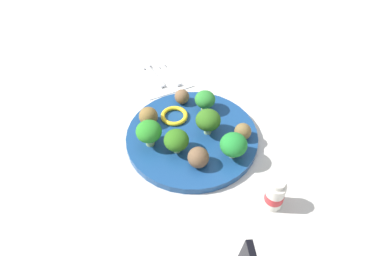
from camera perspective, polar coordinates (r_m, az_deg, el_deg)
ground_plane at (r=0.78m, az=-0.00°, el=-1.85°), size 4.00×4.00×0.00m
plate at (r=0.77m, az=-0.00°, el=-1.45°), size 0.28×0.28×0.02m
broccoli_floret_center at (r=0.71m, az=-2.49°, el=-1.97°), size 0.05×0.05×0.05m
broccoli_floret_back_left at (r=0.72m, az=-6.85°, el=-0.61°), size 0.05×0.05×0.06m
broccoli_floret_front_right at (r=0.70m, az=6.60°, el=-2.66°), size 0.05×0.05×0.06m
broccoli_floret_back_right at (r=0.80m, az=2.08°, el=4.49°), size 0.05×0.05×0.05m
broccoli_floret_mid_left at (r=0.74m, az=2.56°, el=1.22°), size 0.05×0.05×0.06m
meatball_front_left at (r=0.70m, az=1.01°, el=-4.68°), size 0.04×0.04×0.04m
meatball_back_right at (r=0.83m, az=-1.60°, el=5.00°), size 0.03×0.03×0.03m
meatball_back_left at (r=0.75m, az=8.04°, el=-0.55°), size 0.04×0.04×0.04m
meatball_mid_right at (r=0.78m, az=-6.92°, el=1.86°), size 0.04×0.04×0.04m
pepper_ring_near_rim at (r=0.80m, az=-2.82°, el=1.94°), size 0.09×0.09×0.01m
napkin at (r=0.95m, az=-5.25°, el=8.61°), size 0.17×0.13×0.01m
fork at (r=0.95m, az=-6.50°, el=8.79°), size 0.12×0.02×0.01m
knife at (r=0.95m, az=-4.46°, el=9.37°), size 0.15×0.02×0.01m
yogurt_bottle at (r=0.67m, az=12.98°, el=-10.29°), size 0.03×0.03×0.07m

